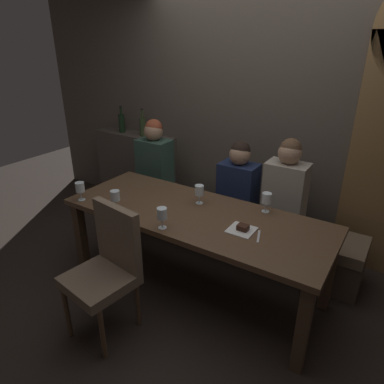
{
  "coord_description": "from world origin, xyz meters",
  "views": [
    {
      "loc": [
        1.34,
        -2.12,
        2.04
      ],
      "look_at": [
        -0.12,
        0.14,
        0.84
      ],
      "focal_mm": 32.53,
      "sensor_mm": 36.0,
      "label": 1
    }
  ],
  "objects": [
    {
      "name": "diner_bearded",
      "position": [
        0.04,
        0.71,
        0.79
      ],
      "size": [
        0.36,
        0.24,
        0.72
      ],
      "color": "#192342",
      "rests_on": "banquette_bench"
    },
    {
      "name": "dessert_plate",
      "position": [
        0.45,
        -0.06,
        0.75
      ],
      "size": [
        0.19,
        0.19,
        0.05
      ],
      "color": "white",
      "rests_on": "dining_table"
    },
    {
      "name": "wine_bottle_pale_label",
      "position": [
        -1.39,
        1.02,
        1.07
      ],
      "size": [
        0.08,
        0.08,
        0.33
      ],
      "color": "#384728",
      "rests_on": "back_counter"
    },
    {
      "name": "ground",
      "position": [
        0.0,
        0.0,
        0.0
      ],
      "size": [
        9.0,
        9.0,
        0.0
      ],
      "primitive_type": "plane",
      "color": "black"
    },
    {
      "name": "wine_glass_center_front",
      "position": [
        -0.07,
        -0.34,
        0.85
      ],
      "size": [
        0.08,
        0.08,
        0.16
      ],
      "color": "silver",
      "rests_on": "dining_table"
    },
    {
      "name": "fork_on_table",
      "position": [
        0.58,
        -0.07,
        0.74
      ],
      "size": [
        0.07,
        0.17,
        0.01
      ],
      "primitive_type": "cube",
      "rotation": [
        0.0,
        0.0,
        0.33
      ],
      "color": "silver",
      "rests_on": "dining_table"
    },
    {
      "name": "chair_near_side",
      "position": [
        -0.29,
        -0.72,
        0.56
      ],
      "size": [
        0.5,
        0.5,
        0.98
      ],
      "color": "brown",
      "rests_on": "ground"
    },
    {
      "name": "wine_glass_far_left",
      "position": [
        -0.06,
        0.17,
        0.86
      ],
      "size": [
        0.08,
        0.08,
        0.16
      ],
      "color": "silver",
      "rests_on": "dining_table"
    },
    {
      "name": "back_wall_tiled",
      "position": [
        0.0,
        1.22,
        1.5
      ],
      "size": [
        6.0,
        0.12,
        3.0
      ],
      "primitive_type": "cube",
      "color": "brown",
      "rests_on": "ground"
    },
    {
      "name": "banquette_bench",
      "position": [
        0.0,
        0.7,
        0.23
      ],
      "size": [
        2.5,
        0.44,
        0.45
      ],
      "color": "#4A3C2E",
      "rests_on": "ground"
    },
    {
      "name": "dining_table",
      "position": [
        0.0,
        0.0,
        0.65
      ],
      "size": [
        2.2,
        0.84,
        0.74
      ],
      "color": "#493422",
      "rests_on": "ground"
    },
    {
      "name": "diner_redhead",
      "position": [
        -0.95,
        0.67,
        0.84
      ],
      "size": [
        0.36,
        0.24,
        0.82
      ],
      "color": "#2D473D",
      "rests_on": "banquette_bench"
    },
    {
      "name": "wine_glass_near_right",
      "position": [
        0.47,
        0.32,
        0.86
      ],
      "size": [
        0.08,
        0.08,
        0.16
      ],
      "color": "silver",
      "rests_on": "dining_table"
    },
    {
      "name": "wine_glass_end_right",
      "position": [
        -0.96,
        -0.34,
        0.85
      ],
      "size": [
        0.08,
        0.08,
        0.16
      ],
      "color": "silver",
      "rests_on": "dining_table"
    },
    {
      "name": "wine_glass_near_left",
      "position": [
        -0.58,
        -0.3,
        0.86
      ],
      "size": [
        0.08,
        0.08,
        0.16
      ],
      "color": "silver",
      "rests_on": "dining_table"
    },
    {
      "name": "wine_bottle_dark_red",
      "position": [
        -1.73,
        1.02,
        1.07
      ],
      "size": [
        0.08,
        0.08,
        0.33
      ],
      "color": "black",
      "rests_on": "back_counter"
    },
    {
      "name": "diner_far_end",
      "position": [
        0.5,
        0.71,
        0.84
      ],
      "size": [
        0.36,
        0.24,
        0.82
      ],
      "color": "#9E9384",
      "rests_on": "banquette_bench"
    },
    {
      "name": "back_counter",
      "position": [
        -1.55,
        1.04,
        0.47
      ],
      "size": [
        1.1,
        0.28,
        0.95
      ],
      "primitive_type": "cube",
      "color": "#494138",
      "rests_on": "ground"
    }
  ]
}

